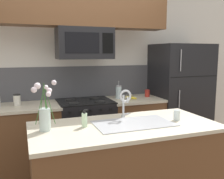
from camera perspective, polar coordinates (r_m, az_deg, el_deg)
The scene contains 18 objects.
rear_partition at distance 3.94m, azimuth -3.37°, elevation 4.13°, with size 5.20×0.10×2.60m, color silver.
splash_band at distance 3.82m, azimuth -7.42°, elevation 1.68°, with size 3.52×0.01×0.48m, color #4C4C51.
back_counter_left at distance 3.57m, azimuth -20.13°, elevation -10.71°, with size 1.02×0.65×0.91m.
back_counter_right at distance 3.91m, azimuth 5.02°, elevation -8.53°, with size 0.80×0.65×0.91m.
stove_range at distance 3.66m, azimuth -6.08°, elevation -9.64°, with size 0.76×0.64×0.93m.
microwave at distance 3.46m, azimuth -6.32°, elevation 10.41°, with size 0.74×0.40×0.42m.
upper_cabinet_band at distance 3.47m, azimuth -8.21°, elevation 18.84°, with size 2.53×0.34×0.60m, color brown.
refrigerator at distance 4.23m, azimuth 15.03°, elevation -1.81°, with size 0.86×0.74×1.73m.
storage_jar_short at distance 3.47m, azimuth -20.90°, elevation -2.22°, with size 0.09×0.09×0.15m.
banana_bunch at distance 3.71m, azimuth 4.47°, elevation -1.87°, with size 0.19×0.11×0.07m.
french_press at distance 3.75m, azimuth 1.52°, elevation -0.55°, with size 0.09×0.09×0.27m.
coffee_tin at distance 3.95m, azimuth 8.07°, elevation -0.83°, with size 0.08×0.08×0.11m, color #B22D23.
island_counter at distance 2.58m, azimuth 2.98°, elevation -17.72°, with size 1.79×0.86×0.91m.
kitchen_sink at distance 2.47m, azimuth 4.94°, elevation -9.33°, with size 0.76×0.44×0.16m.
sink_faucet at distance 2.60m, azimuth 2.99°, elevation -2.36°, with size 0.14×0.14×0.31m.
dish_soap_bottle at distance 2.34m, azimuth -6.31°, elevation -6.89°, with size 0.06×0.05×0.16m.
drinking_glass at distance 2.63m, azimuth 14.57°, elevation -5.74°, with size 0.07×0.07×0.10m.
flower_vase at distance 2.27m, azimuth -15.16°, elevation -5.45°, with size 0.21×0.12×0.45m.
Camera 1 is at (-0.83, -2.48, 1.59)m, focal length 40.00 mm.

